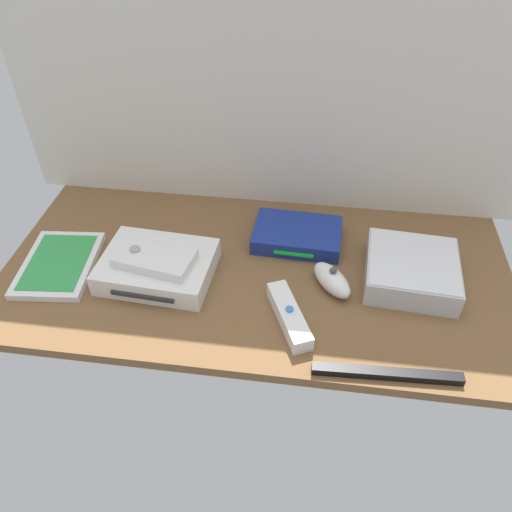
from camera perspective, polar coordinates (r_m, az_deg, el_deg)
ground_plane at (r=99.85cm, az=0.00°, el=-2.15°), size 100.00×48.00×2.00cm
back_wall at (r=103.10cm, az=1.95°, el=21.11°), size 110.00×1.20×64.00cm
game_console at (r=98.74cm, az=-11.09°, el=-1.18°), size 21.99×17.54×4.40cm
mini_computer at (r=100.01cm, az=17.23°, el=-1.54°), size 18.16×18.16×5.30cm
game_case at (r=106.92cm, az=-21.46°, el=-0.88°), size 15.34×20.20×1.56cm
network_router at (r=105.34cm, az=4.69°, el=2.39°), size 18.48×12.93×3.40cm
remote_wand at (r=89.18cm, az=3.77°, el=-6.77°), size 9.38×14.97×3.40cm
remote_nunchuk at (r=95.56cm, az=8.61°, el=-2.68°), size 9.46×10.67×5.10cm
remote_classic_pad at (r=95.78cm, az=-11.39°, el=-0.24°), size 15.57×10.38×2.40cm
sensor_bar at (r=85.01cm, az=14.63°, el=-12.79°), size 24.06×2.83×1.40cm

